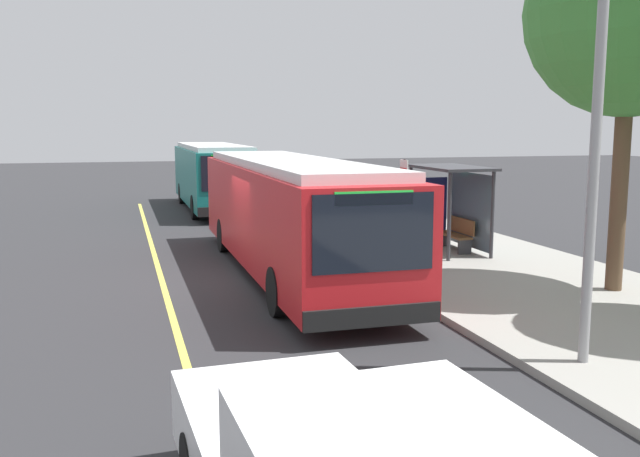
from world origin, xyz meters
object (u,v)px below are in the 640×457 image
waiting_bench (456,234)px  route_sign_post (404,198)px  transit_bus_main (290,212)px  transit_bus_second (213,174)px  pedestrian_commuter (369,213)px

waiting_bench → route_sign_post: route_sign_post is taller
transit_bus_main → waiting_bench: transit_bus_main is taller
transit_bus_second → pedestrian_commuter: (11.39, 3.29, -0.50)m
transit_bus_second → route_sign_post: size_ratio=3.62×
route_sign_post → pedestrian_commuter: route_sign_post is taller
pedestrian_commuter → waiting_bench: bearing=50.0°
waiting_bench → transit_bus_main: bearing=-76.9°
waiting_bench → pedestrian_commuter: 2.74m
waiting_bench → route_sign_post: size_ratio=0.57×
transit_bus_main → transit_bus_second: 14.36m
transit_bus_main → route_sign_post: bearing=73.5°
waiting_bench → route_sign_post: 3.53m
route_sign_post → pedestrian_commuter: bearing=172.9°
transit_bus_main → pedestrian_commuter: 4.43m
transit_bus_main → pedestrian_commuter: transit_bus_main is taller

